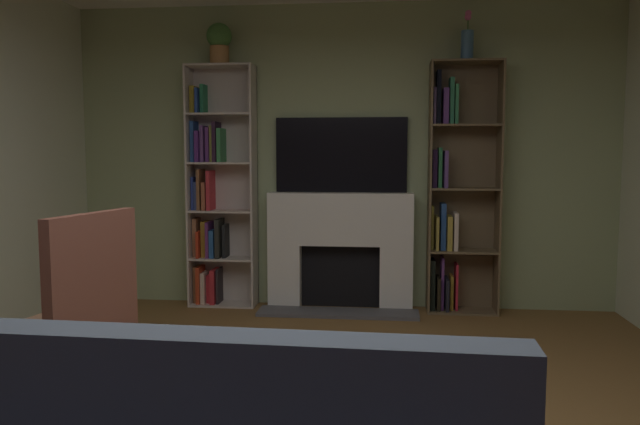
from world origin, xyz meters
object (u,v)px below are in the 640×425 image
object	(u,v)px
vase_with_flowers	(467,42)
coffee_table	(227,420)
tv	(341,155)
potted_plant	(219,42)
bookshelf_right	(455,195)
armchair	(68,322)
bookshelf_left	(216,196)
fireplace	(340,248)

from	to	relation	value
vase_with_flowers	coffee_table	size ratio (longest dim) A/B	0.52
tv	potted_plant	distance (m)	1.50
bookshelf_right	armchair	bearing A→B (deg)	-129.06
bookshelf_left	potted_plant	distance (m)	1.40
potted_plant	coffee_table	xyz separation A→B (m)	(0.90, -3.28, -2.03)
tv	bookshelf_left	xyz separation A→B (m)	(-1.16, -0.07, -0.38)
fireplace	bookshelf_right	xyz separation A→B (m)	(1.02, 0.01, 0.49)
armchair	tv	bearing A→B (deg)	67.13
potted_plant	bookshelf_left	bearing A→B (deg)	141.84
tv	fireplace	bearing A→B (deg)	-90.00
potted_plant	tv	bearing A→B (deg)	6.26
bookshelf_left	potted_plant	xyz separation A→B (m)	(0.07, -0.05, 1.40)
fireplace	bookshelf_left	size ratio (longest dim) A/B	0.64
fireplace	armchair	world-z (taller)	armchair
vase_with_flowers	armchair	bearing A→B (deg)	-130.47
potted_plant	armchair	xyz separation A→B (m)	(-0.08, -2.65, -1.84)
tv	bookshelf_left	distance (m)	1.23
coffee_table	fireplace	bearing A→B (deg)	86.71
bookshelf_right	armchair	world-z (taller)	bookshelf_right
tv	armchair	xyz separation A→B (m)	(-1.17, -2.77, -0.82)
bookshelf_right	vase_with_flowers	distance (m)	1.33
bookshelf_right	bookshelf_left	bearing A→B (deg)	179.78
bookshelf_left	coffee_table	distance (m)	3.53
bookshelf_left	armchair	world-z (taller)	bookshelf_left
fireplace	bookshelf_right	bearing A→B (deg)	0.44
bookshelf_right	coffee_table	xyz separation A→B (m)	(-1.21, -3.33, -0.66)
coffee_table	bookshelf_left	bearing A→B (deg)	106.24
potted_plant	vase_with_flowers	world-z (taller)	vase_with_flowers
bookshelf_left	bookshelf_right	world-z (taller)	same
bookshelf_right	coffee_table	world-z (taller)	bookshelf_right
potted_plant	armchair	distance (m)	3.23
bookshelf_left	vase_with_flowers	world-z (taller)	vase_with_flowers
armchair	fireplace	bearing A→B (deg)	66.50
bookshelf_right	potted_plant	size ratio (longest dim) A/B	6.04
fireplace	potted_plant	size ratio (longest dim) A/B	3.86
fireplace	tv	size ratio (longest dim) A/B	1.18
vase_with_flowers	armchair	size ratio (longest dim) A/B	0.38
bookshelf_left	potted_plant	bearing A→B (deg)	-38.16
potted_plant	vase_with_flowers	size ratio (longest dim) A/B	0.86
bookshelf_right	vase_with_flowers	world-z (taller)	vase_with_flowers
bookshelf_left	potted_plant	world-z (taller)	potted_plant
bookshelf_right	armchair	xyz separation A→B (m)	(-2.19, -2.70, -0.47)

